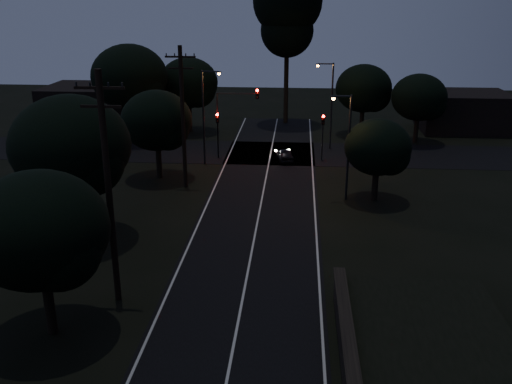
{
  "coord_description": "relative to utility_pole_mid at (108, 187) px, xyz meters",
  "views": [
    {
      "loc": [
        2.49,
        -8.73,
        14.06
      ],
      "look_at": [
        0.0,
        24.0,
        2.5
      ],
      "focal_mm": 40.0,
      "sensor_mm": 36.0,
      "label": 1
    }
  ],
  "objects": [
    {
      "name": "road_surface",
      "position": [
        6.0,
        16.12,
        -5.73
      ],
      "size": [
        60.0,
        70.0,
        0.03
      ],
      "color": "black",
      "rests_on": "ground"
    },
    {
      "name": "signal_right",
      "position": [
        10.6,
        24.99,
        -2.9
      ],
      "size": [
        0.28,
        0.35,
        4.1
      ],
      "color": "black",
      "rests_on": "ground"
    },
    {
      "name": "streetlight_a",
      "position": [
        0.69,
        23.0,
        -1.1
      ],
      "size": [
        1.66,
        0.26,
        8.0
      ],
      "color": "black",
      "rests_on": "ground"
    },
    {
      "name": "utility_pole_mid",
      "position": [
        0.0,
        0.0,
        0.0
      ],
      "size": [
        2.2,
        0.3,
        11.0
      ],
      "color": "black",
      "rests_on": "ground"
    },
    {
      "name": "utility_pole_far",
      "position": [
        0.0,
        17.0,
        -0.25
      ],
      "size": [
        2.2,
        0.3,
        10.5
      ],
      "color": "black",
      "rests_on": "ground"
    },
    {
      "name": "tree_far_ne",
      "position": [
        15.2,
        34.88,
        -1.08
      ],
      "size": [
        5.7,
        5.7,
        7.21
      ],
      "color": "black",
      "rests_on": "ground"
    },
    {
      "name": "signal_left",
      "position": [
        1.4,
        24.99,
        -2.9
      ],
      "size": [
        0.28,
        0.35,
        4.1
      ],
      "color": "black",
      "rests_on": "ground"
    },
    {
      "name": "tree_far_w",
      "position": [
        -7.74,
        30.85,
        0.37
      ],
      "size": [
        7.37,
        7.37,
        9.4
      ],
      "color": "black",
      "rests_on": "ground"
    },
    {
      "name": "tall_pine",
      "position": [
        7.0,
        40.0,
        6.39
      ],
      "size": [
        7.4,
        7.4,
        16.82
      ],
      "color": "black",
      "rests_on": "ground"
    },
    {
      "name": "building_right",
      "position": [
        26.0,
        38.0,
        -3.74
      ],
      "size": [
        9.0,
        7.0,
        4.0
      ],
      "primitive_type": "cube",
      "color": "black",
      "rests_on": "ground"
    },
    {
      "name": "streetlight_b",
      "position": [
        11.31,
        29.0,
        -1.1
      ],
      "size": [
        1.66,
        0.26,
        8.0
      ],
      "color": "black",
      "rests_on": "ground"
    },
    {
      "name": "streetlight_c",
      "position": [
        11.83,
        15.0,
        -1.39
      ],
      "size": [
        1.46,
        0.26,
        7.5
      ],
      "color": "black",
      "rests_on": "ground"
    },
    {
      "name": "tree_left_d",
      "position": [
        -2.31,
        18.89,
        -1.21
      ],
      "size": [
        5.51,
        5.51,
        6.99
      ],
      "color": "black",
      "rests_on": "ground"
    },
    {
      "name": "tree_left_b",
      "position": [
        -1.8,
        -3.12,
        -0.99
      ],
      "size": [
        5.76,
        5.76,
        7.32
      ],
      "color": "black",
      "rests_on": "ground"
    },
    {
      "name": "signal_mast",
      "position": [
        3.09,
        24.99,
        -1.4
      ],
      "size": [
        3.7,
        0.35,
        6.25
      ],
      "color": "black",
      "rests_on": "ground"
    },
    {
      "name": "tree_far_nw",
      "position": [
        -2.78,
        34.88,
        -0.73
      ],
      "size": [
        6.11,
        6.11,
        7.74
      ],
      "color": "black",
      "rests_on": "ground"
    },
    {
      "name": "tree_left_c",
      "position": [
        -4.26,
        6.86,
        -0.14
      ],
      "size": [
        6.86,
        6.86,
        8.66
      ],
      "color": "black",
      "rests_on": "ground"
    },
    {
      "name": "car",
      "position": [
        7.36,
        24.55,
        -5.2
      ],
      "size": [
        1.85,
        3.33,
        1.07
      ],
      "primitive_type": "imported",
      "rotation": [
        0.0,
        0.0,
        3.33
      ],
      "color": "black",
      "rests_on": "ground"
    },
    {
      "name": "tree_far_e",
      "position": [
        20.19,
        31.89,
        -1.39
      ],
      "size": [
        5.29,
        5.29,
        6.71
      ],
      "color": "black",
      "rests_on": "ground"
    },
    {
      "name": "building_left",
      "position": [
        -14.0,
        37.0,
        -3.54
      ],
      "size": [
        10.0,
        8.0,
        4.4
      ],
      "primitive_type": "cube",
      "color": "black",
      "rests_on": "ground"
    },
    {
      "name": "tree_right_a",
      "position": [
        14.16,
        14.91,
        -1.94
      ],
      "size": [
        4.62,
        4.62,
        5.87
      ],
      "color": "black",
      "rests_on": "ground"
    }
  ]
}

